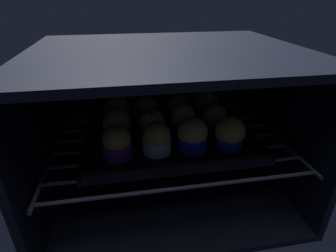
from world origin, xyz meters
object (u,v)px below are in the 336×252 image
object	(u,v)px
muffin_row1_col2	(183,119)
muffin_row2_col0	(117,109)
muffin_row0_col0	(117,143)
muffin_row0_col1	(157,139)
muffin_row0_col3	(229,133)
muffin_row1_col1	(152,123)
baking_tray	(168,135)
muffin_row2_col1	(147,109)
muffin_row1_col0	(117,124)
muffin_row1_col3	(215,118)
muffin_row2_col3	(205,105)
muffin_row0_col2	(192,135)
muffin_row2_col2	(178,108)

from	to	relation	value
muffin_row1_col2	muffin_row2_col0	distance (cm)	17.81
muffin_row0_col0	muffin_row1_col2	bearing A→B (deg)	27.66
muffin_row0_col1	muffin_row0_col3	xyz separation A→B (cm)	(16.17, -0.31, -0.02)
muffin_row1_col1	muffin_row2_col0	size ratio (longest dim) A/B	0.83
baking_tray	muffin_row2_col1	bearing A→B (deg)	117.41
muffin_row0_col3	muffin_row0_col0	bearing A→B (deg)	179.82
muffin_row1_col0	muffin_row1_col3	distance (cm)	23.99
muffin_row1_col2	muffin_row1_col3	xyz separation A→B (cm)	(8.03, -0.12, -0.37)
muffin_row2_col0	muffin_row2_col3	bearing A→B (deg)	-1.20
muffin_row0_col2	muffin_row1_col2	distance (cm)	8.34
muffin_row1_col1	muffin_row1_col3	bearing A→B (deg)	0.63
muffin_row0_col2	muffin_row2_col0	distance (cm)	22.98
muffin_row0_col0	muffin_row2_col0	world-z (taller)	muffin_row2_col0
muffin_row1_col3	muffin_row0_col1	bearing A→B (deg)	-152.80
muffin_row2_col0	muffin_row2_col3	world-z (taller)	muffin_row2_col0
muffin_row1_col1	muffin_row1_col2	xyz separation A→B (cm)	(7.61, 0.29, 0.35)
muffin_row0_col0	muffin_row2_col2	bearing A→B (deg)	44.72
muffin_row0_col3	muffin_row1_col1	world-z (taller)	muffin_row0_col3
muffin_row1_col1	muffin_row2_col2	world-z (taller)	same
muffin_row0_col1	muffin_row1_col2	size ratio (longest dim) A/B	0.97
muffin_row2_col1	muffin_row0_col2	bearing A→B (deg)	-63.43
muffin_row0_col2	muffin_row0_col0	bearing A→B (deg)	-179.75
muffin_row0_col1	muffin_row2_col2	bearing A→B (deg)	63.37
muffin_row0_col1	muffin_row1_col1	size ratio (longest dim) A/B	1.01
muffin_row0_col2	muffin_row2_col0	size ratio (longest dim) A/B	0.90
muffin_row0_col1	muffin_row1_col0	world-z (taller)	muffin_row1_col0
baking_tray	muffin_row2_col2	bearing A→B (deg)	62.40
muffin_row2_col0	muffin_row0_col0	bearing A→B (deg)	-90.84
muffin_row2_col1	muffin_row2_col0	bearing A→B (deg)	179.30
muffin_row0_col3	muffin_row2_col2	world-z (taller)	muffin_row0_col3
baking_tray	muffin_row1_col3	world-z (taller)	muffin_row1_col3
muffin_row0_col0	muffin_row1_col1	world-z (taller)	same
muffin_row1_col0	muffin_row1_col1	world-z (taller)	muffin_row1_col0
muffin_row0_col2	muffin_row2_col1	world-z (taller)	muffin_row0_col2
muffin_row0_col3	muffin_row1_col0	xyz separation A→B (cm)	(-24.50, 8.58, 0.11)
muffin_row1_col1	baking_tray	bearing A→B (deg)	1.79
muffin_row2_col0	muffin_row1_col3	bearing A→B (deg)	-19.30
muffin_row1_col1	muffin_row2_col1	xyz separation A→B (cm)	(-0.49, 8.42, 0.07)
muffin_row1_col3	muffin_row2_col3	xyz separation A→B (cm)	(-0.04, 7.85, 0.50)
muffin_row1_col1	muffin_row1_col3	distance (cm)	15.65
muffin_row0_col0	muffin_row2_col2	world-z (taller)	same
muffin_row1_col0	baking_tray	bearing A→B (deg)	-1.25
muffin_row2_col0	muffin_row2_col2	xyz separation A→B (cm)	(16.22, -0.32, -0.60)
muffin_row2_col0	muffin_row0_col1	bearing A→B (deg)	-63.53
muffin_row1_col3	muffin_row2_col3	size ratio (longest dim) A/B	0.88
muffin_row0_col0	muffin_row2_col1	distance (cm)	18.34
muffin_row0_col3	muffin_row2_col1	world-z (taller)	muffin_row0_col3
muffin_row0_col0	muffin_row2_col0	xyz separation A→B (cm)	(0.24, 16.63, 0.43)
muffin_row1_col1	muffin_row2_col1	distance (cm)	8.44
muffin_row2_col1	muffin_row2_col2	world-z (taller)	same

